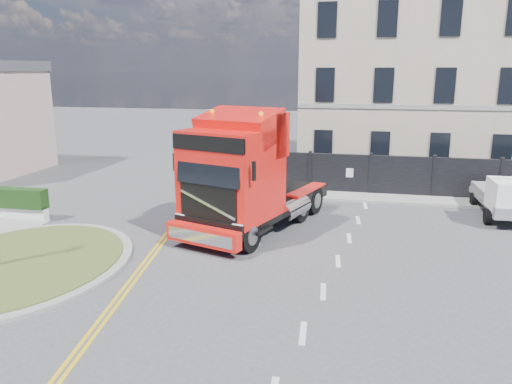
# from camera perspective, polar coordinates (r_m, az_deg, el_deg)

# --- Properties ---
(ground) EXTENTS (120.00, 120.00, 0.00)m
(ground) POSITION_cam_1_polar(r_m,az_deg,el_deg) (17.38, -0.40, -6.70)
(ground) COLOR #424244
(ground) RESTS_ON ground
(traffic_island) EXTENTS (6.80, 6.80, 0.17)m
(traffic_island) POSITION_cam_1_polar(r_m,az_deg,el_deg) (17.70, -25.64, -7.47)
(traffic_island) COLOR gray
(traffic_island) RESTS_ON ground
(hoarding_fence) EXTENTS (18.80, 0.25, 2.00)m
(hoarding_fence) POSITION_cam_1_polar(r_m,az_deg,el_deg) (25.59, 18.62, 1.60)
(hoarding_fence) COLOR black
(hoarding_fence) RESTS_ON ground
(georgian_building) EXTENTS (12.30, 10.30, 12.80)m
(georgian_building) POSITION_cam_1_polar(r_m,az_deg,el_deg) (32.49, 16.87, 12.67)
(georgian_building) COLOR #BBA895
(georgian_building) RESTS_ON ground
(pavement_far) EXTENTS (20.00, 1.60, 0.12)m
(pavement_far) POSITION_cam_1_polar(r_m,az_deg,el_deg) (24.87, 17.42, -0.87)
(pavement_far) COLOR gray
(pavement_far) RESTS_ON ground
(truck) EXTENTS (5.09, 8.15, 4.58)m
(truck) POSITION_cam_1_polar(r_m,az_deg,el_deg) (18.66, -1.53, 1.31)
(truck) COLOR black
(truck) RESTS_ON ground
(flatbed_pickup) EXTENTS (1.99, 4.51, 1.85)m
(flatbed_pickup) POSITION_cam_1_polar(r_m,az_deg,el_deg) (22.77, 27.00, -0.65)
(flatbed_pickup) COLOR slate
(flatbed_pickup) RESTS_ON ground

